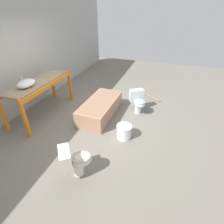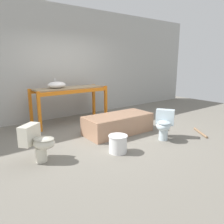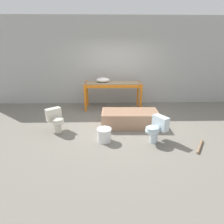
{
  "view_description": "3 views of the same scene",
  "coord_description": "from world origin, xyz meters",
  "px_view_note": "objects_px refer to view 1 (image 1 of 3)",
  "views": [
    {
      "loc": [
        -3.55,
        -1.87,
        2.68
      ],
      "look_at": [
        -0.23,
        -0.73,
        0.49
      ],
      "focal_mm": 28.0,
      "sensor_mm": 36.0,
      "label": 1
    },
    {
      "loc": [
        -2.87,
        -4.02,
        1.65
      ],
      "look_at": [
        -0.3,
        -0.71,
        0.68
      ],
      "focal_mm": 35.0,
      "sensor_mm": 36.0,
      "label": 2
    },
    {
      "loc": [
        -0.37,
        -4.86,
        2.19
      ],
      "look_at": [
        -0.26,
        -0.72,
        0.62
      ],
      "focal_mm": 28.0,
      "sensor_mm": 36.0,
      "label": 3
    }
  ],
  "objects_px": {
    "toilet_near": "(75,160)",
    "sink_basin": "(26,83)",
    "bucket_white": "(124,131)",
    "bathtub_main": "(100,107)",
    "toilet_far": "(138,101)"
  },
  "relations": [
    {
      "from": "bathtub_main",
      "to": "toilet_far",
      "type": "xyz_separation_m",
      "value": [
        0.51,
        -0.94,
        0.11
      ]
    },
    {
      "from": "sink_basin",
      "to": "bucket_white",
      "type": "bearing_deg",
      "value": -88.3
    },
    {
      "from": "bucket_white",
      "to": "sink_basin",
      "type": "bearing_deg",
      "value": 91.7
    },
    {
      "from": "toilet_far",
      "to": "sink_basin",
      "type": "bearing_deg",
      "value": 174.74
    },
    {
      "from": "sink_basin",
      "to": "bucket_white",
      "type": "relative_size",
      "value": 1.37
    },
    {
      "from": "toilet_near",
      "to": "bathtub_main",
      "type": "bearing_deg",
      "value": -28.75
    },
    {
      "from": "sink_basin",
      "to": "toilet_far",
      "type": "bearing_deg",
      "value": -62.32
    },
    {
      "from": "bathtub_main",
      "to": "bucket_white",
      "type": "relative_size",
      "value": 4.59
    },
    {
      "from": "toilet_near",
      "to": "sink_basin",
      "type": "bearing_deg",
      "value": 18.96
    },
    {
      "from": "bathtub_main",
      "to": "toilet_near",
      "type": "xyz_separation_m",
      "value": [
        -2.01,
        -0.34,
        0.11
      ]
    },
    {
      "from": "bathtub_main",
      "to": "sink_basin",
      "type": "bearing_deg",
      "value": 118.82
    },
    {
      "from": "bucket_white",
      "to": "toilet_near",
      "type": "bearing_deg",
      "value": 157.18
    },
    {
      "from": "toilet_near",
      "to": "bucket_white",
      "type": "height_order",
      "value": "toilet_near"
    },
    {
      "from": "bathtub_main",
      "to": "toilet_far",
      "type": "distance_m",
      "value": 1.07
    },
    {
      "from": "sink_basin",
      "to": "toilet_near",
      "type": "height_order",
      "value": "sink_basin"
    }
  ]
}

